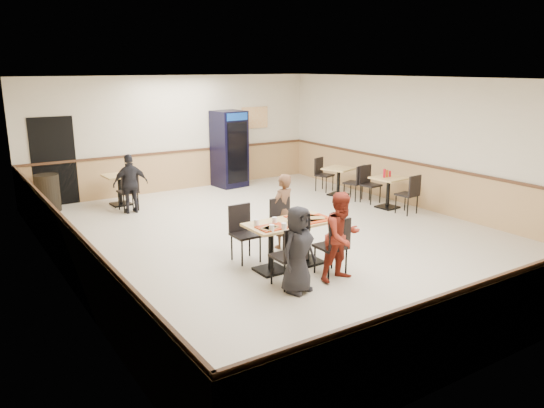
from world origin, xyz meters
TOP-DOWN VIEW (x-y plane):
  - ground at (0.00, 0.00)m, footprint 10.00×10.00m
  - room_shell at (1.78, 2.55)m, footprint 10.00×10.00m
  - main_table at (-0.76, -1.33)m, footprint 1.45×0.73m
  - main_chairs at (-0.81, -1.33)m, footprint 1.29×1.70m
  - diner_woman_left at (-1.22, -2.21)m, footprint 0.72×0.56m
  - diner_woman_right at (-0.39, -2.21)m, footprint 0.71×0.57m
  - diner_man_opposite at (-0.29, -0.45)m, footprint 0.56×0.43m
  - lone_diner at (-1.83, 3.37)m, footprint 0.80×0.38m
  - tabletop_clutter at (-0.73, -1.40)m, footprint 1.34×0.64m
  - side_table_near at (3.32, 0.52)m, footprint 0.74×0.74m
  - side_table_near_chair_south at (3.32, -0.07)m, footprint 0.47×0.47m
  - side_table_near_chair_north at (3.32, 1.10)m, footprint 0.47×0.47m
  - side_table_far at (3.17, 2.12)m, footprint 0.84×0.84m
  - side_table_far_chair_south at (3.17, 1.55)m, footprint 0.53×0.53m
  - side_table_far_chair_north at (3.17, 2.69)m, footprint 0.53×0.53m
  - condiment_caddy at (3.29, 0.57)m, footprint 0.23×0.06m
  - back_table at (-1.83, 4.20)m, footprint 0.71×0.71m
  - back_table_chair_lone at (-1.83, 3.61)m, footprint 0.45×0.45m
  - pepsi_cooler at (1.36, 4.59)m, footprint 0.86×0.86m
  - trash_bin at (-3.38, 4.55)m, footprint 0.54×0.54m

SIDE VIEW (x-z plane):
  - ground at x=0.00m, z-range 0.00..0.00m
  - trash_bin at x=-3.38m, z-range 0.00..0.85m
  - side_table_far_chair_south at x=3.17m, z-range 0.00..0.90m
  - side_table_far_chair_north at x=3.17m, z-range 0.00..0.90m
  - side_table_near_chair_south at x=3.32m, z-range 0.00..0.92m
  - side_table_near_chair_north at x=3.32m, z-range 0.00..0.92m
  - back_table_chair_lone at x=-1.83m, z-range 0.00..0.93m
  - side_table_far at x=3.17m, z-range 0.12..0.83m
  - side_table_near at x=3.32m, z-range 0.12..0.85m
  - back_table at x=-1.83m, z-range 0.12..0.85m
  - main_chairs at x=-0.81m, z-range 0.00..0.98m
  - main_table at x=-0.76m, z-range 0.13..0.90m
  - room_shell at x=1.78m, z-range -4.42..5.58m
  - diner_woman_left at x=-1.22m, z-range 0.00..1.30m
  - lone_diner at x=-1.83m, z-range 0.00..1.34m
  - diner_man_opposite at x=-0.29m, z-range 0.00..1.37m
  - diner_woman_right at x=-0.39m, z-range 0.00..1.40m
  - tabletop_clutter at x=-0.73m, z-range 0.74..0.86m
  - condiment_caddy at x=3.29m, z-range 0.72..0.92m
  - pepsi_cooler at x=1.36m, z-range 0.00..2.07m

